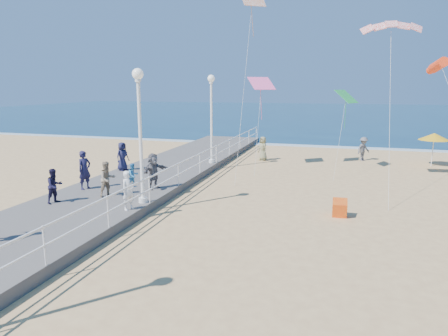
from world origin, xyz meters
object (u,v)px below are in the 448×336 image
(woman_holding_toddler, at_px, (128,190))
(box_kite, at_px, (340,209))
(lamp_post_mid, at_px, (140,122))
(spectator_1, at_px, (107,179))
(spectator_4, at_px, (122,156))
(beach_walker_c, at_px, (263,149))
(spectator_5, at_px, (153,171))
(beach_umbrella, at_px, (434,137))
(lamp_post_far, at_px, (211,110))
(spectator_0, at_px, (85,170))
(toddler_held, at_px, (133,175))
(spectator_7, at_px, (55,186))
(beach_walker_a, at_px, (363,149))

(woman_holding_toddler, distance_m, box_kite, 8.23)
(lamp_post_mid, distance_m, spectator_1, 3.17)
(spectator_1, bearing_deg, lamp_post_mid, -72.33)
(lamp_post_mid, bearing_deg, spectator_4, 127.03)
(spectator_4, height_order, beach_walker_c, spectator_4)
(spectator_5, distance_m, beach_umbrella, 18.15)
(lamp_post_far, xyz_separation_m, spectator_0, (-3.57, -7.77, -2.37))
(spectator_4, bearing_deg, toddler_held, -123.70)
(lamp_post_far, relative_size, spectator_7, 3.79)
(spectator_5, bearing_deg, spectator_1, 161.19)
(woman_holding_toddler, xyz_separation_m, beach_walker_c, (2.53, 13.83, -0.32))
(spectator_0, height_order, box_kite, spectator_0)
(beach_walker_c, bearing_deg, spectator_7, -67.48)
(toddler_held, height_order, spectator_5, toddler_held)
(toddler_held, height_order, spectator_4, toddler_held)
(lamp_post_far, height_order, beach_walker_c, lamp_post_far)
(toddler_held, xyz_separation_m, beach_walker_a, (9.04, 15.52, -0.90))
(woman_holding_toddler, bearing_deg, lamp_post_far, 21.92)
(lamp_post_mid, height_order, spectator_5, lamp_post_mid)
(lamp_post_far, height_order, spectator_0, lamp_post_far)
(lamp_post_mid, relative_size, spectator_4, 3.34)
(spectator_0, xyz_separation_m, spectator_5, (3.00, 0.93, -0.06))
(spectator_7, bearing_deg, beach_walker_a, -21.31)
(woman_holding_toddler, distance_m, spectator_4, 7.61)
(lamp_post_mid, xyz_separation_m, spectator_4, (-4.09, 5.42, -2.46))
(lamp_post_far, distance_m, spectator_4, 5.97)
(spectator_4, bearing_deg, beach_walker_a, -32.43)
(spectator_1, bearing_deg, beach_walker_a, -7.16)
(spectator_0, xyz_separation_m, spectator_7, (0.18, -2.26, -0.19))
(spectator_0, bearing_deg, lamp_post_mid, -90.88)
(lamp_post_far, distance_m, spectator_7, 10.90)
(woman_holding_toddler, xyz_separation_m, spectator_4, (-4.04, 6.45, 0.04))
(beach_walker_a, height_order, beach_umbrella, beach_umbrella)
(woman_holding_toddler, xyz_separation_m, beach_umbrella, (13.34, 14.88, 0.75))
(spectator_0, xyz_separation_m, box_kite, (11.27, 0.36, -0.99))
(lamp_post_far, xyz_separation_m, beach_walker_a, (9.14, 5.64, -2.84))
(spectator_1, height_order, spectator_4, spectator_4)
(beach_walker_c, xyz_separation_m, box_kite, (5.22, -11.21, -0.53))
(box_kite, bearing_deg, beach_walker_c, 113.58)
(toddler_held, bearing_deg, woman_holding_toddler, 157.20)
(beach_walker_a, bearing_deg, lamp_post_mid, -168.63)
(beach_walker_c, bearing_deg, lamp_post_mid, -55.48)
(toddler_held, relative_size, beach_umbrella, 0.44)
(lamp_post_mid, xyz_separation_m, spectator_1, (-1.89, 0.44, -2.51))
(spectator_5, relative_size, beach_umbrella, 0.78)
(lamp_post_far, xyz_separation_m, spectator_5, (-0.57, -6.85, -2.43))
(spectator_0, height_order, beach_umbrella, spectator_0)
(spectator_7, distance_m, box_kite, 11.42)
(spectator_5, xyz_separation_m, box_kite, (8.27, -0.56, -0.93))
(beach_umbrella, bearing_deg, lamp_post_mid, -133.82)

